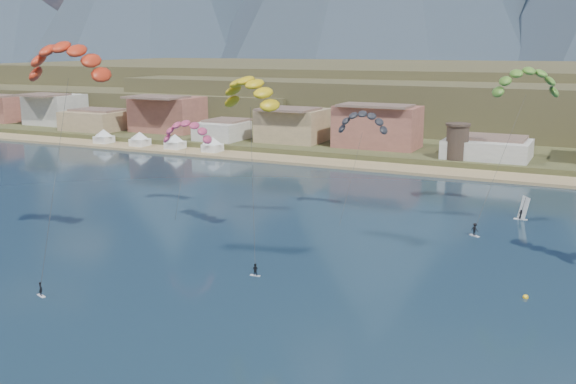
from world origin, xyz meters
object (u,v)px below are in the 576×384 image
Objects in this scene: kitesurfer_red at (67,55)px; watchtower at (457,141)px; windsurfer at (522,212)px; kitesurfer_yellow at (250,88)px; kitesurfer_green at (527,79)px; buoy at (526,297)px.

watchtower is at bearing 70.05° from kitesurfer_red.
kitesurfer_red is at bearing -109.95° from watchtower.
kitesurfer_red is 75.28m from windsurfer.
kitesurfer_yellow is 0.97× the size of kitesurfer_green.
kitesurfer_red is 8.02× the size of windsurfer.
kitesurfer_red reaches higher than buoy.
kitesurfer_green is 7.02× the size of windsurfer.
watchtower is 98.56m from kitesurfer_red.
kitesurfer_yellow is at bearing 38.83° from kitesurfer_red.
kitesurfer_yellow is at bearing 172.46° from buoy.
kitesurfer_red is 1.14× the size of kitesurfer_green.
kitesurfer_red is 47.97× the size of buoy.
watchtower is 0.31× the size of kitesurfer_green.
windsurfer is (20.00, -43.68, -5.12)m from watchtower.
buoy is (5.80, -38.09, -23.10)m from kitesurfer_green.
kitesurfer_red is 24.60m from kitesurfer_yellow.
kitesurfer_green is at bearing 44.95° from kitesurfer_yellow.
kitesurfer_green is 44.92m from buoy.
kitesurfer_red reaches higher than kitesurfer_green.
kitesurfer_yellow reaches higher than watchtower.
watchtower reaches higher than buoy.
kitesurfer_green is at bearing 129.81° from windsurfer.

